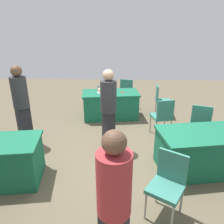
{
  "coord_description": "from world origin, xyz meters",
  "views": [
    {
      "loc": [
        -0.1,
        3.89,
        2.54
      ],
      "look_at": [
        0.09,
        -0.27,
        0.9
      ],
      "focal_mm": 34.59,
      "sensor_mm": 36.0,
      "label": 1
    }
  ],
  "objects_px": {
    "person_attendee_standing": "(114,201)",
    "person_organiser": "(21,101)",
    "chair_aisle": "(127,91)",
    "yarn_ball": "(100,90)",
    "table_mid_left": "(203,151)",
    "chair_back_row": "(161,99)",
    "person_attendee_browsing": "(108,106)",
    "chair_tucked_right": "(168,182)",
    "scissors_red": "(122,92)",
    "chair_by_pillar": "(200,121)",
    "table_foreground": "(110,105)",
    "chair_near_front": "(163,115)",
    "laptop_silver": "(103,91)"
  },
  "relations": [
    {
      "from": "person_attendee_standing",
      "to": "person_organiser",
      "type": "xyz_separation_m",
      "value": [
        2.15,
        -2.77,
        0.05
      ]
    },
    {
      "from": "chair_aisle",
      "to": "yarn_ball",
      "type": "xyz_separation_m",
      "value": [
        0.82,
        1.04,
        0.3
      ]
    },
    {
      "from": "table_mid_left",
      "to": "chair_back_row",
      "type": "height_order",
      "value": "chair_back_row"
    },
    {
      "from": "table_mid_left",
      "to": "chair_aisle",
      "type": "bearing_deg",
      "value": -69.14
    },
    {
      "from": "chair_back_row",
      "to": "person_attendee_browsing",
      "type": "distance_m",
      "value": 2.43
    },
    {
      "from": "chair_tucked_right",
      "to": "person_attendee_browsing",
      "type": "xyz_separation_m",
      "value": [
        0.93,
        -1.84,
        0.44
      ]
    },
    {
      "from": "person_attendee_browsing",
      "to": "scissors_red",
      "type": "bearing_deg",
      "value": 136.48
    },
    {
      "from": "person_attendee_browsing",
      "to": "chair_by_pillar",
      "type": "bearing_deg",
      "value": 62.72
    },
    {
      "from": "chair_aisle",
      "to": "person_attendee_standing",
      "type": "distance_m",
      "value": 5.48
    },
    {
      "from": "person_attendee_standing",
      "to": "scissors_red",
      "type": "xyz_separation_m",
      "value": [
        -0.09,
        -4.42,
        -0.19
      ]
    },
    {
      "from": "table_foreground",
      "to": "scissors_red",
      "type": "relative_size",
      "value": 9.62
    },
    {
      "from": "yarn_ball",
      "to": "scissors_red",
      "type": "xyz_separation_m",
      "value": [
        -0.66,
        0.01,
        -0.06
      ]
    },
    {
      "from": "chair_aisle",
      "to": "table_foreground",
      "type": "bearing_deg",
      "value": -102.34
    },
    {
      "from": "chair_aisle",
      "to": "yarn_ball",
      "type": "distance_m",
      "value": 1.36
    },
    {
      "from": "chair_aisle",
      "to": "table_mid_left",
      "type": "bearing_deg",
      "value": -55.1
    },
    {
      "from": "table_mid_left",
      "to": "person_organiser",
      "type": "height_order",
      "value": "person_organiser"
    },
    {
      "from": "chair_near_front",
      "to": "laptop_silver",
      "type": "bearing_deg",
      "value": 128.57
    },
    {
      "from": "chair_tucked_right",
      "to": "scissors_red",
      "type": "xyz_separation_m",
      "value": [
        0.63,
        -3.6,
        0.22
      ]
    },
    {
      "from": "table_mid_left",
      "to": "chair_back_row",
      "type": "bearing_deg",
      "value": -82.24
    },
    {
      "from": "table_mid_left",
      "to": "person_attendee_browsing",
      "type": "bearing_deg",
      "value": -21.89
    },
    {
      "from": "chair_back_row",
      "to": "person_attendee_browsing",
      "type": "xyz_separation_m",
      "value": [
        1.46,
        1.9,
        0.44
      ]
    },
    {
      "from": "table_mid_left",
      "to": "yarn_ball",
      "type": "xyz_separation_m",
      "value": [
        2.17,
        -2.51,
        0.45
      ]
    },
    {
      "from": "table_foreground",
      "to": "scissors_red",
      "type": "xyz_separation_m",
      "value": [
        -0.35,
        0.01,
        0.39
      ]
    },
    {
      "from": "person_attendee_standing",
      "to": "chair_by_pillar",
      "type": "bearing_deg",
      "value": -99.11
    },
    {
      "from": "person_attendee_standing",
      "to": "person_organiser",
      "type": "relative_size",
      "value": 0.95
    },
    {
      "from": "chair_by_pillar",
      "to": "person_attendee_standing",
      "type": "relative_size",
      "value": 0.57
    },
    {
      "from": "chair_aisle",
      "to": "chair_near_front",
      "type": "bearing_deg",
      "value": -56.21
    },
    {
      "from": "table_foreground",
      "to": "chair_near_front",
      "type": "relative_size",
      "value": 1.77
    },
    {
      "from": "chair_by_pillar",
      "to": "laptop_silver",
      "type": "height_order",
      "value": "same"
    },
    {
      "from": "chair_by_pillar",
      "to": "chair_back_row",
      "type": "distance_m",
      "value": 1.77
    },
    {
      "from": "scissors_red",
      "to": "table_foreground",
      "type": "bearing_deg",
      "value": -127.14
    },
    {
      "from": "chair_near_front",
      "to": "person_attendee_standing",
      "type": "height_order",
      "value": "person_attendee_standing"
    },
    {
      "from": "laptop_silver",
      "to": "chair_back_row",
      "type": "bearing_deg",
      "value": 172.17
    },
    {
      "from": "chair_back_row",
      "to": "scissors_red",
      "type": "relative_size",
      "value": 5.31
    },
    {
      "from": "chair_back_row",
      "to": "yarn_ball",
      "type": "xyz_separation_m",
      "value": [
        1.82,
        0.12,
        0.29
      ]
    },
    {
      "from": "chair_tucked_right",
      "to": "person_attendee_standing",
      "type": "height_order",
      "value": "person_attendee_standing"
    },
    {
      "from": "person_attendee_browsing",
      "to": "person_organiser",
      "type": "bearing_deg",
      "value": -127.45
    },
    {
      "from": "table_mid_left",
      "to": "person_attendee_standing",
      "type": "relative_size",
      "value": 1.04
    },
    {
      "from": "chair_aisle",
      "to": "person_attendee_standing",
      "type": "bearing_deg",
      "value": -78.61
    },
    {
      "from": "chair_by_pillar",
      "to": "table_mid_left",
      "type": "bearing_deg",
      "value": -84.05
    },
    {
      "from": "chair_aisle",
      "to": "person_attendee_standing",
      "type": "relative_size",
      "value": 0.55
    },
    {
      "from": "person_attendee_browsing",
      "to": "scissors_red",
      "type": "xyz_separation_m",
      "value": [
        -0.3,
        -1.77,
        -0.21
      ]
    },
    {
      "from": "person_organiser",
      "to": "scissors_red",
      "type": "distance_m",
      "value": 2.79
    },
    {
      "from": "table_foreground",
      "to": "chair_tucked_right",
      "type": "bearing_deg",
      "value": 105.16
    },
    {
      "from": "chair_tucked_right",
      "to": "chair_back_row",
      "type": "xyz_separation_m",
      "value": [
        -0.53,
        -3.73,
        -0.0
      ]
    },
    {
      "from": "chair_near_front",
      "to": "chair_aisle",
      "type": "bearing_deg",
      "value": 96.25
    },
    {
      "from": "chair_near_front",
      "to": "person_attendee_browsing",
      "type": "height_order",
      "value": "person_attendee_browsing"
    },
    {
      "from": "chair_back_row",
      "to": "laptop_silver",
      "type": "xyz_separation_m",
      "value": [
        1.74,
        0.12,
        0.26
      ]
    },
    {
      "from": "chair_back_row",
      "to": "yarn_ball",
      "type": "distance_m",
      "value": 1.84
    },
    {
      "from": "scissors_red",
      "to": "table_mid_left",
      "type": "bearing_deg",
      "value": -4.59
    }
  ]
}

